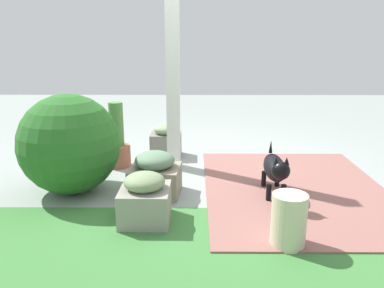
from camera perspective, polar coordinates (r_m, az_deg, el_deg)
The scene contains 12 objects.
ground_plane at distance 4.49m, azimuth 2.61°, elevation -4.00°, with size 12.00×12.00×0.00m, color #8F9993.
brick_path at distance 4.09m, azimuth 14.85°, elevation -6.41°, with size 1.80×2.40×0.02m, color #905E55.
porch_pillar at distance 4.42m, azimuth -2.83°, elevation 11.73°, with size 0.15×0.15×2.42m, color white.
stone_planter_nearest at distance 5.01m, azimuth -3.83°, elevation 0.43°, with size 0.39×0.33×0.42m.
stone_planter_mid at distance 3.82m, azimuth -5.41°, elevation -4.40°, with size 0.51×0.46×0.43m.
stone_planter_far at distance 3.28m, azimuth -6.89°, elevation -7.97°, with size 0.41×0.43×0.43m.
round_shrub at distance 3.95m, azimuth -17.51°, elevation -0.02°, with size 0.98×0.98×0.98m, color #286523.
terracotta_pot_tall at distance 4.67m, azimuth -10.86°, elevation 0.01°, with size 0.30×0.30×0.77m.
terracotta_pot_spiky at distance 5.49m, azimuth -14.33°, elevation 2.53°, with size 0.21×0.21×0.65m.
terracotta_pot_broad at distance 5.03m, azimuth -18.01°, elevation 0.53°, with size 0.43×0.43×0.45m.
dog at distance 3.78m, azimuth 12.07°, elevation -3.55°, with size 0.22×0.72×0.49m.
ceramic_urn at distance 2.98m, azimuth 13.98°, elevation -10.81°, with size 0.26×0.26×0.41m, color beige.
Camera 1 is at (0.17, 4.23, 1.50)m, focal length 36.44 mm.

